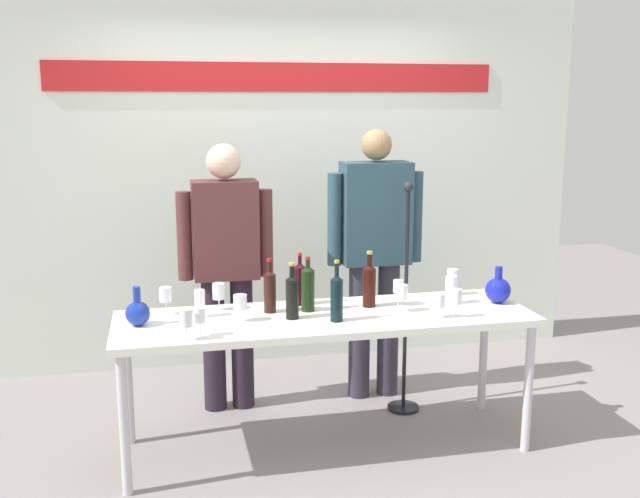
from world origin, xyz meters
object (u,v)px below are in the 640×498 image
(wine_glass_left_0, at_px, (200,298))
(wine_glass_right_5, at_px, (451,284))
(wine_bottle_3, at_px, (337,296))
(wine_bottle_5, at_px, (369,283))
(display_table, at_px, (326,326))
(wine_glass_left_3, at_px, (166,295))
(decanter_blue_left, at_px, (138,312))
(wine_glass_left_5, at_px, (219,292))
(wine_bottle_1, at_px, (292,295))
(wine_bottle_2, at_px, (308,287))
(presenter_left, at_px, (226,261))
(decanter_blue_right, at_px, (498,290))
(wine_glass_right_0, at_px, (398,287))
(wine_glass_left_2, at_px, (200,316))
(wine_glass_right_3, at_px, (439,301))
(wine_glass_right_4, at_px, (456,298))
(microphone_stand, at_px, (405,337))
(presenter_right, at_px, (375,246))
(wine_glass_right_2, at_px, (453,277))
(wine_bottle_4, at_px, (270,290))
(wine_bottle_0, at_px, (300,283))
(wine_glass_left_4, at_px, (240,303))
(wine_glass_left_1, at_px, (186,318))
(wine_glass_right_1, at_px, (402,292))

(wine_glass_left_0, xyz_separation_m, wine_glass_right_5, (1.43, -0.05, 0.02))
(wine_bottle_3, bearing_deg, wine_bottle_5, 43.42)
(display_table, distance_m, wine_glass_left_3, 0.89)
(decanter_blue_left, distance_m, wine_glass_left_5, 0.48)
(wine_bottle_1, height_order, wine_bottle_2, wine_bottle_2)
(display_table, height_order, wine_glass_left_0, wine_glass_left_0)
(wine_glass_left_5, bearing_deg, wine_glass_left_3, -173.89)
(decanter_blue_left, bearing_deg, wine_glass_left_3, 48.92)
(presenter_left, height_order, wine_bottle_3, presenter_left)
(decanter_blue_right, relative_size, wine_glass_right_0, 1.42)
(wine_glass_left_2, bearing_deg, decanter_blue_left, 140.31)
(wine_glass_right_3, bearing_deg, wine_glass_right_4, -8.34)
(microphone_stand, bearing_deg, presenter_right, 113.14)
(decanter_blue_right, distance_m, wine_bottle_2, 1.11)
(presenter_right, height_order, wine_glass_right_4, presenter_right)
(wine_bottle_1, distance_m, wine_glass_right_2, 1.06)
(wine_bottle_4, bearing_deg, wine_glass_right_3, -19.39)
(wine_glass_left_5, xyz_separation_m, microphone_stand, (1.16, 0.16, -0.40))
(decanter_blue_left, relative_size, wine_glass_right_3, 1.55)
(wine_glass_left_5, xyz_separation_m, wine_glass_right_4, (1.23, -0.43, 0.01))
(wine_glass_right_5, bearing_deg, decanter_blue_right, -8.01)
(wine_glass_left_2, xyz_separation_m, wine_glass_right_0, (1.14, 0.32, 0.00))
(wine_glass_left_3, bearing_deg, wine_bottle_0, 3.18)
(presenter_left, bearing_deg, wine_bottle_0, -48.76)
(wine_bottle_3, bearing_deg, wine_glass_right_5, 14.47)
(wine_bottle_0, bearing_deg, wine_glass_right_2, 0.52)
(wine_bottle_1, height_order, wine_glass_left_3, wine_bottle_1)
(wine_glass_left_4, bearing_deg, wine_bottle_1, -1.73)
(wine_bottle_4, distance_m, wine_glass_left_1, 0.62)
(wine_bottle_4, bearing_deg, wine_glass_left_2, -139.29)
(wine_glass_right_0, xyz_separation_m, wine_glass_right_1, (-0.02, -0.12, 0.00))
(wine_bottle_2, xyz_separation_m, wine_glass_right_3, (0.66, -0.29, -0.04))
(decanter_blue_right, height_order, wine_glass_right_4, decanter_blue_right)
(wine_glass_left_4, bearing_deg, wine_glass_left_3, 151.12)
(display_table, relative_size, wine_glass_left_4, 15.66)
(wine_bottle_4, bearing_deg, wine_bottle_2, -5.35)
(wine_bottle_4, distance_m, wine_glass_left_0, 0.38)
(presenter_left, bearing_deg, decanter_blue_right, -23.11)
(wine_bottle_2, distance_m, wine_bottle_3, 0.25)
(wine_glass_left_1, height_order, wine_glass_right_4, same)
(presenter_right, xyz_separation_m, wine_glass_right_1, (-0.05, -0.69, -0.12))
(wine_glass_left_0, relative_size, wine_glass_right_1, 0.98)
(decanter_blue_left, bearing_deg, wine_bottle_3, -8.20)
(wine_bottle_0, bearing_deg, wine_glass_left_0, -167.80)
(wine_bottle_1, height_order, wine_bottle_4, wine_bottle_1)
(presenter_right, bearing_deg, wine_glass_right_0, -93.27)
(wine_glass_left_0, distance_m, wine_glass_left_5, 0.16)
(wine_glass_left_1, distance_m, wine_glass_right_0, 1.26)
(wine_bottle_2, xyz_separation_m, wine_glass_right_1, (0.50, -0.13, -0.03))
(wine_glass_left_1, xyz_separation_m, wine_glass_right_3, (1.34, 0.09, -0.02))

